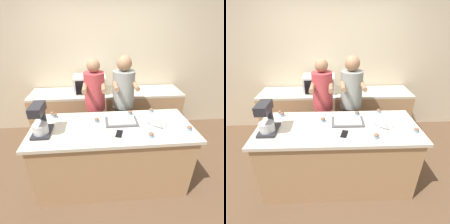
% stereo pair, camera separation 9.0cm
% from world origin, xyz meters
% --- Properties ---
extents(ground_plane, '(16.00, 16.00, 0.00)m').
position_xyz_m(ground_plane, '(0.00, 0.00, 0.00)').
color(ground_plane, brown).
extents(back_wall, '(10.00, 0.06, 2.70)m').
position_xyz_m(back_wall, '(0.00, 1.59, 1.35)').
color(back_wall, beige).
rests_on(back_wall, ground_plane).
extents(island_counter, '(2.00, 0.80, 0.92)m').
position_xyz_m(island_counter, '(0.00, 0.00, 0.46)').
color(island_counter, '#A87F56').
rests_on(island_counter, ground_plane).
extents(back_counter, '(2.80, 0.60, 0.90)m').
position_xyz_m(back_counter, '(0.00, 1.24, 0.45)').
color(back_counter, '#A87F56').
rests_on(back_counter, ground_plane).
extents(person_left, '(0.32, 0.49, 1.62)m').
position_xyz_m(person_left, '(-0.21, 0.63, 0.86)').
color(person_left, '#33384C').
rests_on(person_left, ground_plane).
extents(person_right, '(0.34, 0.50, 1.66)m').
position_xyz_m(person_right, '(0.22, 0.63, 0.88)').
color(person_right, '#33384C').
rests_on(person_right, ground_plane).
extents(stand_mixer, '(0.20, 0.30, 0.37)m').
position_xyz_m(stand_mixer, '(-0.82, -0.08, 1.08)').
color(stand_mixer, '#232328').
rests_on(stand_mixer, island_counter).
extents(mixing_bowl, '(0.24, 0.24, 0.12)m').
position_xyz_m(mixing_bowl, '(0.52, -0.04, 0.99)').
color(mixing_bowl, '#BCBCC1').
rests_on(mixing_bowl, island_counter).
extents(baking_tray, '(0.41, 0.25, 0.04)m').
position_xyz_m(baking_tray, '(0.13, 0.08, 0.94)').
color(baking_tray, '#4C4C51').
rests_on(baking_tray, island_counter).
extents(microwave_oven, '(0.56, 0.39, 0.31)m').
position_xyz_m(microwave_oven, '(-0.30, 1.24, 1.06)').
color(microwave_oven, silver).
rests_on(microwave_oven, back_counter).
extents(cell_phone, '(0.11, 0.16, 0.01)m').
position_xyz_m(cell_phone, '(0.07, -0.17, 0.93)').
color(cell_phone, black).
rests_on(cell_phone, island_counter).
extents(cupcake_0, '(0.06, 0.06, 0.06)m').
position_xyz_m(cupcake_0, '(0.59, 0.33, 0.95)').
color(cupcake_0, '#759EC6').
rests_on(cupcake_0, island_counter).
extents(cupcake_1, '(0.06, 0.06, 0.06)m').
position_xyz_m(cupcake_1, '(-0.80, 0.34, 0.95)').
color(cupcake_1, '#759EC6').
rests_on(cupcake_1, island_counter).
extents(cupcake_2, '(0.06, 0.06, 0.06)m').
position_xyz_m(cupcake_2, '(0.27, 0.28, 0.95)').
color(cupcake_2, '#759EC6').
rests_on(cupcake_2, island_counter).
extents(cupcake_3, '(0.06, 0.06, 0.06)m').
position_xyz_m(cupcake_3, '(-0.19, 0.12, 0.95)').
color(cupcake_3, '#759EC6').
rests_on(cupcake_3, island_counter).
extents(cupcake_4, '(0.06, 0.06, 0.06)m').
position_xyz_m(cupcake_4, '(0.91, -0.17, 0.95)').
color(cupcake_4, '#759EC6').
rests_on(cupcake_4, island_counter).
extents(cupcake_5, '(0.06, 0.06, 0.06)m').
position_xyz_m(cupcake_5, '(0.41, -0.26, 0.95)').
color(cupcake_5, '#759EC6').
rests_on(cupcake_5, island_counter).
extents(cupcake_6, '(0.06, 0.06, 0.06)m').
position_xyz_m(cupcake_6, '(-0.75, 0.29, 0.95)').
color(cupcake_6, '#759EC6').
rests_on(cupcake_6, island_counter).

